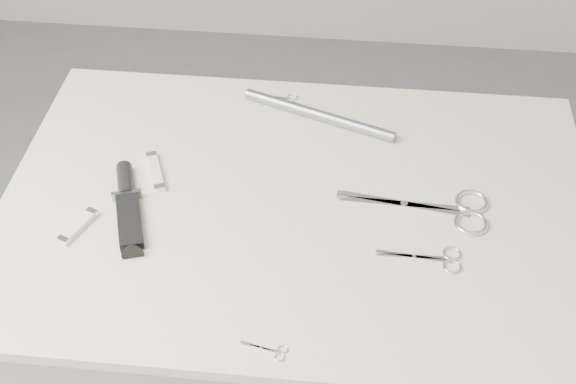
# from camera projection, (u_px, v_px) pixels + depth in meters

# --- Properties ---
(plinth) EXTENTS (0.90, 0.60, 0.90)m
(plinth) POSITION_uv_depth(u_px,v_px,m) (295.00, 366.00, 1.67)
(plinth) COLOR #B9B9B6
(plinth) RESTS_ON ground
(display_board) EXTENTS (1.00, 0.70, 0.02)m
(display_board) POSITION_uv_depth(u_px,v_px,m) (297.00, 207.00, 1.36)
(display_board) COLOR beige
(display_board) RESTS_ON plinth
(large_shears) EXTENTS (0.25, 0.11, 0.01)m
(large_shears) POSITION_uv_depth(u_px,v_px,m) (447.00, 209.00, 1.33)
(large_shears) COLOR silver
(large_shears) RESTS_ON display_board
(embroidery_scissors_a) EXTENTS (0.13, 0.06, 0.00)m
(embroidery_scissors_a) POSITION_uv_depth(u_px,v_px,m) (436.00, 259.00, 1.25)
(embroidery_scissors_a) COLOR silver
(embroidery_scissors_a) RESTS_ON display_board
(embroidery_scissors_b) EXTENTS (0.10, 0.04, 0.00)m
(embroidery_scissors_b) POSITION_uv_depth(u_px,v_px,m) (281.00, 98.00, 1.57)
(embroidery_scissors_b) COLOR silver
(embroidery_scissors_b) RESTS_ON display_board
(tiny_scissors) EXTENTS (0.07, 0.03, 0.00)m
(tiny_scissors) POSITION_uv_depth(u_px,v_px,m) (270.00, 350.00, 1.13)
(tiny_scissors) COLOR silver
(tiny_scissors) RESTS_ON display_board
(sheathed_knife) EXTENTS (0.09, 0.20, 0.03)m
(sheathed_knife) POSITION_uv_depth(u_px,v_px,m) (128.00, 202.00, 1.34)
(sheathed_knife) COLOR black
(sheathed_knife) RESTS_ON display_board
(pocket_knife_a) EXTENTS (0.06, 0.10, 0.01)m
(pocket_knife_a) POSITION_uv_depth(u_px,v_px,m) (155.00, 171.00, 1.40)
(pocket_knife_a) COLOR white
(pocket_knife_a) RESTS_ON display_board
(pocket_knife_b) EXTENTS (0.05, 0.08, 0.01)m
(pocket_knife_b) POSITION_uv_depth(u_px,v_px,m) (78.00, 227.00, 1.30)
(pocket_knife_b) COLOR white
(pocket_knife_b) RESTS_ON display_board
(metal_rail) EXTENTS (0.29, 0.13, 0.02)m
(metal_rail) POSITION_uv_depth(u_px,v_px,m) (319.00, 115.00, 1.51)
(metal_rail) COLOR gray
(metal_rail) RESTS_ON display_board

